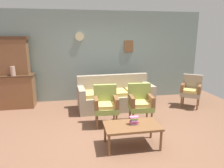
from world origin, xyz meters
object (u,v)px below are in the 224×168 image
object	(u,v)px
armchair_near_couch_end	(106,103)
wingback_chair_by_fireplace	(191,89)
floral_couch	(115,97)
book_stack_on_table	(134,120)
vase_on_cabinet	(13,71)
armchair_near_cabinet	(140,102)
side_cabinet	(14,91)
coffee_table	(132,127)

from	to	relation	value
armchair_near_couch_end	wingback_chair_by_fireplace	distance (m)	2.67
floral_couch	book_stack_on_table	world-z (taller)	floral_couch
vase_on_cabinet	floral_couch	distance (m)	2.82
armchair_near_cabinet	wingback_chair_by_fireplace	size ratio (longest dim) A/B	1.00
armchair_near_couch_end	armchair_near_cabinet	size ratio (longest dim) A/B	1.00
book_stack_on_table	floral_couch	bearing A→B (deg)	88.56
side_cabinet	book_stack_on_table	xyz separation A→B (m)	(2.73, -2.61, 0.03)
armchair_near_couch_end	wingback_chair_by_fireplace	world-z (taller)	same
side_cabinet	armchair_near_couch_end	distance (m)	2.86
book_stack_on_table	coffee_table	bearing A→B (deg)	-148.63
coffee_table	armchair_near_couch_end	bearing A→B (deg)	107.67
armchair_near_cabinet	armchair_near_couch_end	bearing A→B (deg)	179.17
vase_on_cabinet	armchair_near_couch_end	xyz separation A→B (m)	(2.28, -1.43, -0.56)
floral_couch	armchair_near_couch_end	world-z (taller)	same
floral_couch	book_stack_on_table	xyz separation A→B (m)	(-0.05, -2.03, 0.17)
vase_on_cabinet	wingback_chair_by_fireplace	size ratio (longest dim) A/B	0.28
floral_couch	wingback_chair_by_fireplace	xyz separation A→B (m)	(2.14, -0.24, 0.17)
armchair_near_couch_end	side_cabinet	bearing A→B (deg)	145.70
armchair_near_couch_end	coffee_table	world-z (taller)	armchair_near_couch_end
side_cabinet	armchair_near_couch_end	xyz separation A→B (m)	(2.36, -1.61, 0.03)
vase_on_cabinet	armchair_near_couch_end	size ratio (longest dim) A/B	0.28
armchair_near_couch_end	armchair_near_cabinet	distance (m)	0.80
floral_couch	book_stack_on_table	bearing A→B (deg)	-91.44
floral_couch	coffee_table	size ratio (longest dim) A/B	2.08
coffee_table	side_cabinet	bearing A→B (deg)	135.54
coffee_table	book_stack_on_table	bearing A→B (deg)	31.37
armchair_near_couch_end	coffee_table	xyz separation A→B (m)	(0.33, -1.03, -0.12)
armchair_near_cabinet	book_stack_on_table	xyz separation A→B (m)	(-0.44, -0.99, -0.01)
armchair_near_couch_end	wingback_chair_by_fireplace	size ratio (longest dim) A/B	1.00
coffee_table	floral_couch	bearing A→B (deg)	87.48
wingback_chair_by_fireplace	book_stack_on_table	distance (m)	2.83
book_stack_on_table	armchair_near_couch_end	bearing A→B (deg)	110.08
vase_on_cabinet	armchair_near_couch_end	world-z (taller)	vase_on_cabinet
floral_couch	book_stack_on_table	size ratio (longest dim) A/B	13.15
side_cabinet	floral_couch	distance (m)	2.84
side_cabinet	armchair_near_couch_end	bearing A→B (deg)	-34.30
floral_couch	armchair_near_couch_end	xyz separation A→B (m)	(-0.42, -1.02, 0.17)
armchair_near_cabinet	wingback_chair_by_fireplace	xyz separation A→B (m)	(1.75, 0.80, 0.00)
wingback_chair_by_fireplace	armchair_near_couch_end	bearing A→B (deg)	-162.95
floral_couch	armchair_near_couch_end	distance (m)	1.12
vase_on_cabinet	floral_couch	xyz separation A→B (m)	(2.70, -0.41, -0.73)
armchair_near_cabinet	book_stack_on_table	distance (m)	1.08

